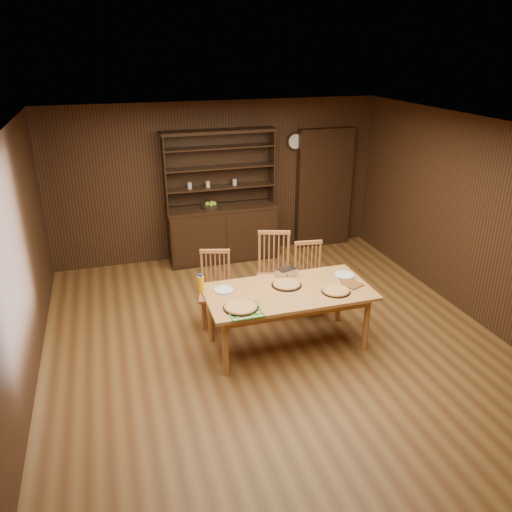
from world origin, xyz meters
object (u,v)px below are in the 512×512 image
object	(u,v)px
chair_left	(215,286)
chair_right	(309,275)
dining_table	(288,296)
chair_center	(274,269)
juice_bottle	(201,284)
china_hutch	(222,226)

from	to	relation	value
chair_left	chair_right	world-z (taller)	chair_left
dining_table	chair_center	bearing A→B (deg)	81.35
chair_center	juice_bottle	world-z (taller)	chair_center
chair_left	chair_center	size ratio (longest dim) A/B	0.89
chair_left	juice_bottle	bearing A→B (deg)	-101.84
china_hutch	chair_left	world-z (taller)	china_hutch
dining_table	juice_bottle	bearing A→B (deg)	164.44
juice_bottle	chair_right	bearing A→B (deg)	17.97
dining_table	chair_right	size ratio (longest dim) A/B	2.00
chair_left	chair_right	size ratio (longest dim) A/B	1.02
chair_left	chair_right	distance (m)	1.30
china_hutch	chair_center	distance (m)	1.93
china_hutch	juice_bottle	bearing A→B (deg)	-108.42
chair_center	chair_right	distance (m)	0.49
chair_center	china_hutch	bearing A→B (deg)	116.12
china_hutch	chair_left	size ratio (longest dim) A/B	2.18
chair_right	juice_bottle	world-z (taller)	chair_right
dining_table	juice_bottle	xyz separation A→B (m)	(-0.98, 0.27, 0.18)
china_hutch	dining_table	bearing A→B (deg)	-87.46
chair_center	dining_table	bearing A→B (deg)	-80.55
chair_center	juice_bottle	xyz separation A→B (m)	(-1.12, -0.66, 0.26)
dining_table	juice_bottle	world-z (taller)	juice_bottle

